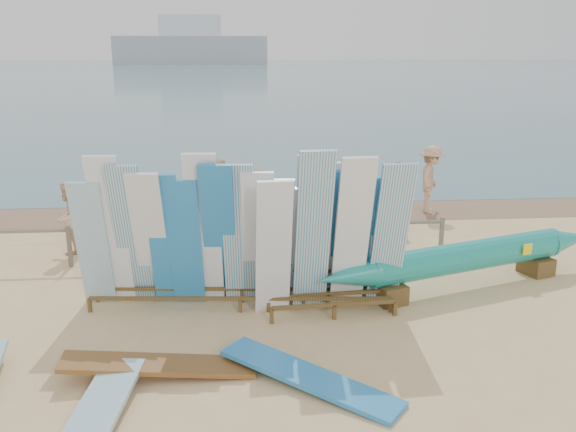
{
  "coord_description": "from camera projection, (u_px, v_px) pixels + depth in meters",
  "views": [
    {
      "loc": [
        1.6,
        -9.48,
        4.46
      ],
      "look_at": [
        2.58,
        2.62,
        1.11
      ],
      "focal_mm": 38.0,
      "sensor_mm": 36.0,
      "label": 1
    }
  ],
  "objects": [
    {
      "name": "beachgoer_7",
      "position": [
        258.0,
        204.0,
        14.6
      ],
      "size": [
        0.69,
        0.47,
        1.72
      ],
      "primitive_type": "imported",
      "rotation": [
        0.0,
        0.0,
        2.93
      ],
      "color": "#8C6042",
      "rests_on": "ground"
    },
    {
      "name": "ground",
      "position": [
        147.0,
        325.0,
        10.17
      ],
      "size": [
        160.0,
        160.0,
        0.0
      ],
      "primitive_type": "plane",
      "color": "#DEBA80",
      "rests_on": "ground"
    },
    {
      "name": "beachgoer_5",
      "position": [
        218.0,
        193.0,
        15.55
      ],
      "size": [
        1.34,
        1.71,
        1.81
      ],
      "primitive_type": "imported",
      "rotation": [
        0.0,
        0.0,
        1.02
      ],
      "color": "beige",
      "rests_on": "ground"
    },
    {
      "name": "beach_chair_right",
      "position": [
        203.0,
        241.0,
        13.72
      ],
      "size": [
        0.76,
        0.77,
        0.92
      ],
      "rotation": [
        0.0,
        0.0,
        0.37
      ],
      "color": "red",
      "rests_on": "ground"
    },
    {
      "name": "distant_ship",
      "position": [
        191.0,
        46.0,
        180.8
      ],
      "size": [
        45.0,
        8.0,
        14.0
      ],
      "color": "#999EA3",
      "rests_on": "ocean"
    },
    {
      "name": "beachgoer_2",
      "position": [
        69.0,
        218.0,
        13.57
      ],
      "size": [
        0.59,
        0.87,
        1.63
      ],
      "primitive_type": "imported",
      "rotation": [
        0.0,
        0.0,
        4.43
      ],
      "color": "beige",
      "rests_on": "ground"
    },
    {
      "name": "wet_sand_strip",
      "position": [
        183.0,
        213.0,
        17.09
      ],
      "size": [
        40.0,
        2.6,
        0.01
      ],
      "primitive_type": "cube",
      "color": "#826349",
      "rests_on": "ground"
    },
    {
      "name": "fence",
      "position": [
        165.0,
        236.0,
        12.89
      ],
      "size": [
        12.08,
        0.08,
        0.9
      ],
      "color": "#7A6F5C",
      "rests_on": "ground"
    },
    {
      "name": "outrigger_canoe",
      "position": [
        468.0,
        258.0,
        11.64
      ],
      "size": [
        6.32,
        2.67,
        0.92
      ],
      "rotation": [
        0.0,
        0.0,
        0.34
      ],
      "color": "brown",
      "rests_on": "ground"
    },
    {
      "name": "flat_board_c",
      "position": [
        160.0,
        375.0,
        8.61
      ],
      "size": [
        2.71,
        0.63,
        0.32
      ],
      "primitive_type": "cube",
      "rotation": [
        0.09,
        0.0,
        1.6
      ],
      "color": "brown",
      "rests_on": "ground"
    },
    {
      "name": "beachgoer_9",
      "position": [
        431.0,
        179.0,
        16.92
      ],
      "size": [
        0.96,
        1.32,
        1.9
      ],
      "primitive_type": "imported",
      "rotation": [
        0.0,
        0.0,
        1.15
      ],
      "color": "tan",
      "rests_on": "ground"
    },
    {
      "name": "beach_chair_left",
      "position": [
        139.0,
        247.0,
        13.41
      ],
      "size": [
        0.58,
        0.59,
        0.81
      ],
      "rotation": [
        0.0,
        0.0,
        0.14
      ],
      "color": "red",
      "rests_on": "ground"
    },
    {
      "name": "flat_board_b",
      "position": [
        93.0,
        431.0,
        7.35
      ],
      "size": [
        0.91,
        2.75,
        0.25
      ],
      "primitive_type": "cube",
      "rotation": [
        0.07,
        0.0,
        -0.13
      ],
      "color": "#80B5CE",
      "rests_on": "ground"
    },
    {
      "name": "ocean",
      "position": [
        230.0,
        70.0,
        133.18
      ],
      "size": [
        320.0,
        240.0,
        0.02
      ],
      "primitive_type": "cube",
      "color": "#436A78",
      "rests_on": "ground"
    },
    {
      "name": "vendor_table",
      "position": [
        314.0,
        283.0,
        11.04
      ],
      "size": [
        0.96,
        0.84,
        1.06
      ],
      "rotation": [
        0.0,
        0.0,
        0.41
      ],
      "color": "brown",
      "rests_on": "ground"
    },
    {
      "name": "flat_board_d",
      "position": [
        309.0,
        385.0,
        8.36
      ],
      "size": [
        2.45,
        2.13,
        0.23
      ],
      "primitive_type": "cube",
      "rotation": [
        0.06,
        0.0,
        0.89
      ],
      "color": "#267DC0",
      "rests_on": "ground"
    },
    {
      "name": "side_surfboard_rack",
      "position": [
        334.0,
        241.0,
        10.26
      ],
      "size": [
        2.64,
        0.95,
        2.94
      ],
      "rotation": [
        0.0,
        0.0,
        0.07
      ],
      "color": "brown",
      "rests_on": "ground"
    },
    {
      "name": "stroller",
      "position": [
        231.0,
        234.0,
        13.86
      ],
      "size": [
        0.5,
        0.71,
        0.96
      ],
      "rotation": [
        0.0,
        0.0,
        0.02
      ],
      "color": "red",
      "rests_on": "ground"
    },
    {
      "name": "beachgoer_6",
      "position": [
        329.0,
        201.0,
        14.96
      ],
      "size": [
        0.92,
        0.68,
        1.7
      ],
      "primitive_type": "imported",
      "rotation": [
        0.0,
        0.0,
        2.76
      ],
      "color": "tan",
      "rests_on": "ground"
    },
    {
      "name": "beachgoer_10",
      "position": [
        397.0,
        195.0,
        15.58
      ],
      "size": [
        0.54,
        1.04,
        1.7
      ],
      "primitive_type": "imported",
      "rotation": [
        0.0,
        0.0,
        1.45
      ],
      "color": "#8C6042",
      "rests_on": "ground"
    },
    {
      "name": "main_surfboard_rack",
      "position": [
        239.0,
        240.0,
        10.55
      ],
      "size": [
        5.7,
        1.19,
        2.83
      ],
      "rotation": [
        0.0,
        0.0,
        -0.08
      ],
      "color": "brown",
      "rests_on": "ground"
    }
  ]
}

